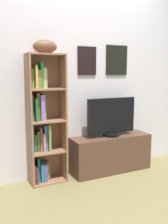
{
  "coord_description": "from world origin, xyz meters",
  "views": [
    {
      "loc": [
        -1.38,
        -1.9,
        1.35
      ],
      "look_at": [
        -0.06,
        0.85,
        0.86
      ],
      "focal_mm": 40.24,
      "sensor_mm": 36.0,
      "label": 1
    }
  ],
  "objects": [
    {
      "name": "tv_stand",
      "position": [
        0.38,
        0.92,
        0.25
      ],
      "size": [
        1.11,
        0.34,
        0.49
      ],
      "color": "#513526",
      "rests_on": "ground"
    },
    {
      "name": "television",
      "position": [
        0.38,
        0.93,
        0.75
      ],
      "size": [
        0.71,
        0.22,
        0.52
      ],
      "color": "black",
      "rests_on": "tv_stand"
    },
    {
      "name": "bookshelf",
      "position": [
        -0.55,
        1.0,
        0.75
      ],
      "size": [
        0.44,
        0.27,
        1.56
      ],
      "color": "#95674A",
      "rests_on": "ground"
    },
    {
      "name": "football",
      "position": [
        -0.51,
        0.97,
        1.64
      ],
      "size": [
        0.29,
        0.18,
        0.15
      ],
      "primitive_type": "ellipsoid",
      "rotation": [
        0.0,
        0.0,
        -0.09
      ],
      "color": "brown",
      "rests_on": "bookshelf"
    },
    {
      "name": "ground",
      "position": [
        0.0,
        0.0,
        -0.02
      ],
      "size": [
        5.2,
        5.2,
        0.04
      ],
      "primitive_type": "cube",
      "color": "olive"
    },
    {
      "name": "back_wall",
      "position": [
        0.0,
        1.13,
        1.21
      ],
      "size": [
        4.8,
        0.08,
        2.41
      ],
      "color": "silver",
      "rests_on": "ground"
    }
  ]
}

